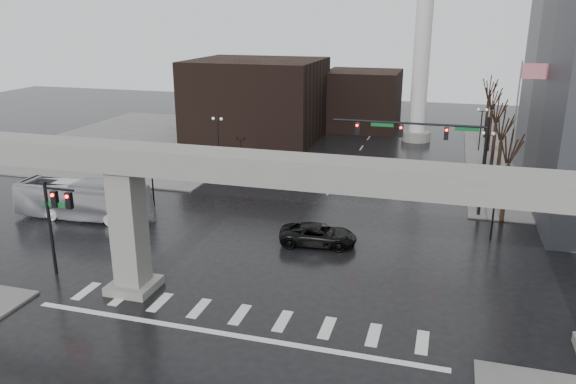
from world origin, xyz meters
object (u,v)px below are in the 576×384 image
object	(u,v)px
city_bus	(83,200)
pickup_truck	(318,235)
signal_mast_arm	(435,142)
far_car	(281,168)

from	to	relation	value
city_bus	pickup_truck	bearing A→B (deg)	-93.04
signal_mast_arm	city_bus	distance (m)	28.09
pickup_truck	city_bus	size ratio (longest dim) A/B	0.49
far_car	pickup_truck	bearing A→B (deg)	-63.42
pickup_truck	far_car	distance (m)	17.65
far_car	city_bus	bearing A→B (deg)	-124.61
signal_mast_arm	far_car	bearing A→B (deg)	155.57
pickup_truck	far_car	bearing A→B (deg)	17.84
pickup_truck	city_bus	xyz separation A→B (m)	(-19.02, 0.09, 0.79)
city_bus	far_car	distance (m)	19.60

